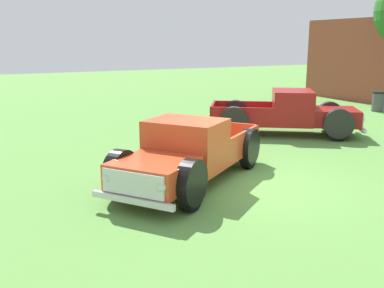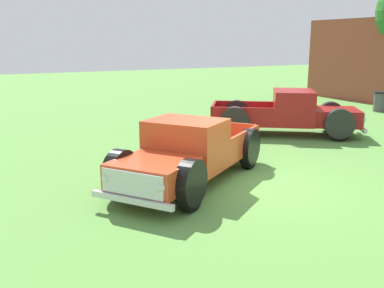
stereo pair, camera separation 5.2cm
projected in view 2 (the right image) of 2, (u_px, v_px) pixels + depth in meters
name	position (u px, v px, depth m)	size (l,w,h in m)	color
ground_plane	(246.00, 184.00, 10.17)	(80.00, 80.00, 0.00)	#5B9342
pickup_truck_foreground	(185.00, 155.00, 9.94)	(4.27, 5.08, 1.52)	#D14723
pickup_truck_behind_right	(295.00, 114.00, 15.38)	(4.49, 5.24, 1.58)	maroon
trash_can	(380.00, 101.00, 20.59)	(0.59, 0.59, 0.95)	#4C4C51
brick_pavilion	(383.00, 59.00, 25.23)	(6.49, 5.29, 4.46)	brown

